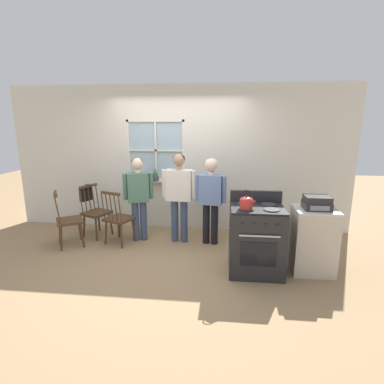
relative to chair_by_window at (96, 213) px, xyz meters
The scene contains 14 objects.
ground_plane 1.68m from the chair_by_window, 28.99° to the right, with size 16.00×16.00×0.00m, color #937551.
wall_back 1.81m from the chair_by_window, 22.96° to the left, with size 6.40×0.16×2.70m.
chair_by_window is the anchor object (origin of this frame).
chair_near_wall 0.61m from the chair_by_window, 30.23° to the right, with size 0.54×0.53×0.94m.
chair_center_cluster 0.56m from the chair_by_window, 118.60° to the right, with size 0.56×0.57×0.94m.
person_elderly_left 0.95m from the chair_by_window, ahead, with size 0.52×0.30×1.45m.
person_teen_center 1.62m from the chair_by_window, ahead, with size 0.58×0.23×1.52m.
person_adult_right 2.13m from the chair_by_window, ahead, with size 0.54×0.27×1.46m.
stove 2.94m from the chair_by_window, 21.17° to the right, with size 0.72×0.68×1.08m.
kettle 2.90m from the chair_by_window, 24.82° to the right, with size 0.21×0.17×0.25m.
potted_plant 1.26m from the chair_by_window, 27.78° to the left, with size 0.14×0.14×0.26m.
handbag 0.40m from the chair_by_window, 154.27° to the left, with size 0.24×0.24×0.31m.
side_counter 3.65m from the chair_by_window, 15.45° to the right, with size 0.55×0.50×0.90m.
stereo 3.69m from the chair_by_window, 15.77° to the right, with size 0.34×0.29×0.18m.
Camera 1 is at (0.85, -4.17, 2.02)m, focal length 28.00 mm.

